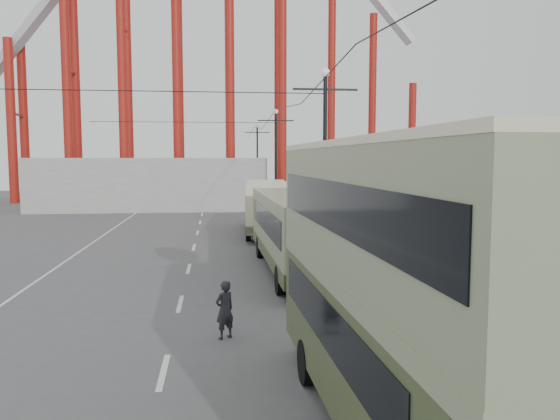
{
  "coord_description": "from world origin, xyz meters",
  "views": [
    {
      "loc": [
        0.26,
        -8.5,
        4.95
      ],
      "look_at": [
        2.67,
        11.96,
        3.0
      ],
      "focal_mm": 35.0,
      "sensor_mm": 36.0,
      "label": 1
    }
  ],
  "objects": [
    {
      "name": "road_markings",
      "position": [
        -0.86,
        19.7,
        0.01
      ],
      "size": [
        12.52,
        120.0,
        0.01
      ],
      "color": "silver",
      "rests_on": "ground"
    },
    {
      "name": "lamp_post_mid",
      "position": [
        5.6,
        18.0,
        4.68
      ],
      "size": [
        3.2,
        0.44,
        9.32
      ],
      "color": "black",
      "rests_on": "ground"
    },
    {
      "name": "lamp_post_far",
      "position": [
        5.6,
        40.0,
        4.68
      ],
      "size": [
        3.2,
        0.44,
        9.32
      ],
      "color": "black",
      "rests_on": "ground"
    },
    {
      "name": "lamp_post_distant",
      "position": [
        5.6,
        62.0,
        4.68
      ],
      "size": [
        3.2,
        0.44,
        9.32
      ],
      "color": "black",
      "rests_on": "ground"
    },
    {
      "name": "roller_coaster",
      "position": [
        -2.49,
        56.89,
        22.92
      ],
      "size": [
        52.95,
        5.0,
        55.48
      ],
      "color": "maroon",
      "rests_on": "ground"
    },
    {
      "name": "fairground_shed",
      "position": [
        -6.0,
        47.0,
        2.5
      ],
      "size": [
        22.0,
        10.0,
        5.0
      ],
      "primitive_type": "cube",
      "color": "#969691",
      "rests_on": "ground"
    },
    {
      "name": "double_decker_bus",
      "position": [
        3.39,
        0.26,
        2.95
      ],
      "size": [
        2.75,
        9.86,
        5.26
      ],
      "rotation": [
        0.0,
        0.0,
        0.03
      ],
      "color": "#384324",
      "rests_on": "ground"
    },
    {
      "name": "single_decker_green",
      "position": [
        3.7,
        14.89,
        1.89
      ],
      "size": [
        2.93,
        11.91,
        3.36
      ],
      "rotation": [
        0.0,
        0.0,
        0.02
      ],
      "color": "gray",
      "rests_on": "ground"
    },
    {
      "name": "single_decker_cream",
      "position": [
        3.62,
        27.3,
        1.89
      ],
      "size": [
        3.46,
        10.95,
        3.35
      ],
      "rotation": [
        0.0,
        0.0,
        -0.07
      ],
      "color": "beige",
      "rests_on": "ground"
    },
    {
      "name": "pedestrian",
      "position": [
        0.46,
        6.22,
        0.81
      ],
      "size": [
        0.71,
        0.66,
        1.62
      ],
      "primitive_type": "imported",
      "rotation": [
        0.0,
        0.0,
        3.76
      ],
      "color": "black",
      "rests_on": "ground"
    }
  ]
}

